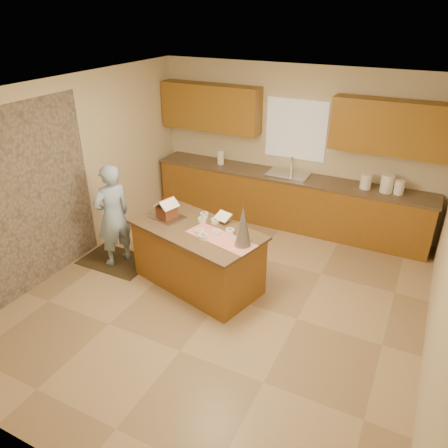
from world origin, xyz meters
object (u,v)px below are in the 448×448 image
at_px(boy, 113,216).
at_px(tinsel_tree, 243,227).
at_px(gingerbread_house, 167,210).
at_px(island_base, 198,258).

bearing_deg(boy, tinsel_tree, 107.50).
bearing_deg(gingerbread_house, boy, -169.86).
relative_size(tinsel_tree, gingerbread_house, 1.62).
bearing_deg(gingerbread_house, island_base, -9.44).
height_order(island_base, boy, boy).
xyz_separation_m(tinsel_tree, gingerbread_house, (-1.26, 0.23, -0.14)).
height_order(island_base, tinsel_tree, tinsel_tree).
xyz_separation_m(island_base, gingerbread_house, (-0.52, 0.09, 0.58)).
distance_m(boy, gingerbread_house, 0.89).
bearing_deg(tinsel_tree, island_base, 169.04).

